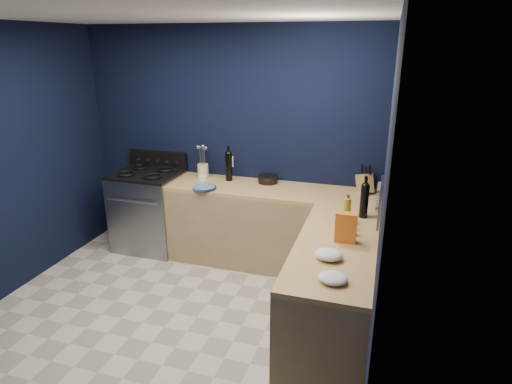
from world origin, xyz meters
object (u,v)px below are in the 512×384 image
at_px(plate_stack, 204,188).
at_px(crouton_bag, 346,228).
at_px(utensil_crock, 203,171).
at_px(gas_range, 150,211).
at_px(knife_block, 365,183).

relative_size(plate_stack, crouton_bag, 0.98).
bearing_deg(utensil_crock, gas_range, -164.82).
xyz_separation_m(plate_stack, knife_block, (1.66, 0.41, 0.08)).
bearing_deg(crouton_bag, plate_stack, 152.59).
relative_size(gas_range, knife_block, 4.71).
height_order(gas_range, knife_block, knife_block).
xyz_separation_m(plate_stack, utensil_crock, (-0.18, 0.40, 0.06)).
height_order(gas_range, plate_stack, plate_stack).
bearing_deg(knife_block, utensil_crock, 146.53).
relative_size(gas_range, utensil_crock, 5.79).
bearing_deg(plate_stack, knife_block, 13.74).
height_order(gas_range, utensil_crock, utensil_crock).
height_order(utensil_crock, knife_block, knife_block).
bearing_deg(knife_block, gas_range, 150.48).
bearing_deg(utensil_crock, knife_block, 0.32).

